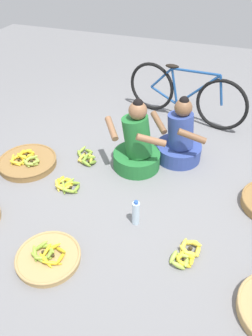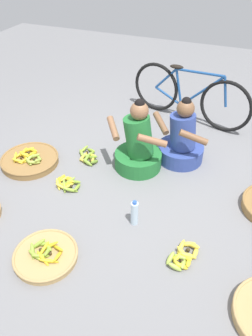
{
  "view_description": "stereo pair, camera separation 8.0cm",
  "coord_description": "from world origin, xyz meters",
  "views": [
    {
      "loc": [
        0.83,
        -2.5,
        2.25
      ],
      "look_at": [
        0.0,
        -0.2,
        0.35
      ],
      "focal_mm": 34.93,
      "sensor_mm": 36.0,
      "label": 1
    },
    {
      "loc": [
        0.9,
        -2.47,
        2.25
      ],
      "look_at": [
        0.0,
        -0.2,
        0.35
      ],
      "focal_mm": 34.93,
      "sensor_mm": 36.0,
      "label": 2
    }
  ],
  "objects": [
    {
      "name": "ground_plane",
      "position": [
        0.0,
        0.0,
        0.0
      ],
      "size": [
        10.0,
        10.0,
        0.0
      ],
      "primitive_type": "plane",
      "color": "slate"
    },
    {
      "name": "vendor_woman_front",
      "position": [
        -0.06,
        0.3,
        0.27
      ],
      "size": [
        0.73,
        0.52,
        0.83
      ],
      "color": "#237233",
      "rests_on": "ground"
    },
    {
      "name": "vendor_woman_behind",
      "position": [
        0.35,
        0.61,
        0.25
      ],
      "size": [
        0.68,
        0.52,
        0.78
      ],
      "color": "#334793",
      "rests_on": "ground"
    },
    {
      "name": "bicycle_leaning",
      "position": [
        0.2,
        1.56,
        0.36
      ],
      "size": [
        1.67,
        0.44,
        0.73
      ],
      "color": "black",
      "rests_on": "ground"
    },
    {
      "name": "banana_basket_back_right",
      "position": [
        -1.22,
        -0.1,
        0.05
      ],
      "size": [
        0.65,
        0.65,
        0.16
      ],
      "color": "olive",
      "rests_on": "ground"
    },
    {
      "name": "banana_basket_near_vendor",
      "position": [
        -0.33,
        -1.16,
        0.04
      ],
      "size": [
        0.54,
        0.54,
        0.13
      ],
      "color": "tan",
      "rests_on": "ground"
    },
    {
      "name": "loose_bananas_mid_left",
      "position": [
        -0.64,
        -0.29,
        0.03
      ],
      "size": [
        0.31,
        0.25,
        0.1
      ],
      "color": "#8CAD38",
      "rests_on": "ground"
    },
    {
      "name": "loose_bananas_mid_right",
      "position": [
        0.72,
        -0.74,
        0.03
      ],
      "size": [
        0.25,
        0.34,
        0.09
      ],
      "color": "yellow",
      "rests_on": "ground"
    },
    {
      "name": "loose_bananas_near_bicycle",
      "position": [
        -0.64,
        0.23,
        0.03
      ],
      "size": [
        0.31,
        0.32,
        0.09
      ],
      "color": "olive",
      "rests_on": "ground"
    },
    {
      "name": "water_bottle",
      "position": [
        0.21,
        -0.52,
        0.13
      ],
      "size": [
        0.07,
        0.07,
        0.27
      ],
      "color": "silver",
      "rests_on": "ground"
    }
  ]
}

